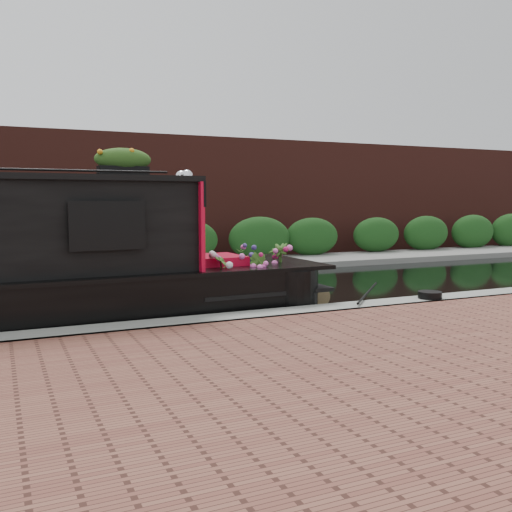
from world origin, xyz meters
name	(u,v)px	position (x,y,z in m)	size (l,w,h in m)	color
ground	(159,299)	(0.00, 0.00, 0.00)	(80.00, 80.00, 0.00)	black
near_bank_coping	(219,334)	(0.00, -3.30, 0.00)	(40.00, 0.60, 0.50)	gray
near_bank_pavers	(370,426)	(0.00, -7.00, 0.00)	(40.00, 7.00, 0.50)	brown
far_bank_path	(118,274)	(0.00, 4.20, 0.00)	(40.00, 2.40, 0.34)	gray
far_hedge	(112,270)	(0.00, 5.10, 0.00)	(40.00, 1.10, 2.80)	#194417
far_brick_wall	(99,262)	(0.00, 7.20, 0.00)	(40.00, 1.00, 8.00)	#4D201A
rope_fender	(317,296)	(2.49, -1.86, 0.17)	(0.35, 0.35, 0.41)	brown
coiled_mooring_rope	(430,295)	(3.90, -3.32, 0.31)	(0.40, 0.40, 0.12)	black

